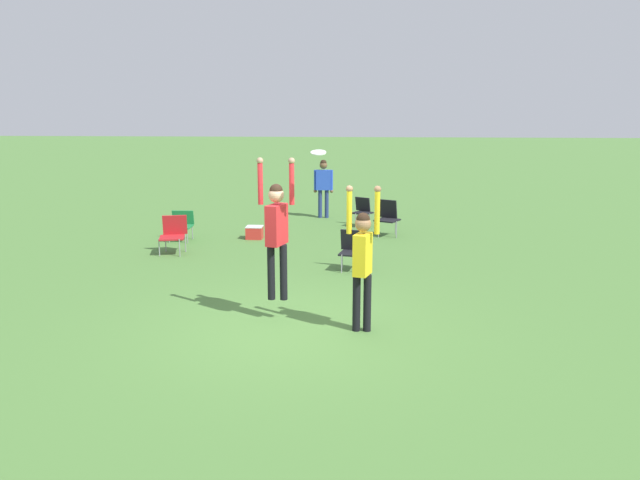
# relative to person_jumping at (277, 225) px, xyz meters

# --- Properties ---
(ground_plane) EXTENTS (120.00, 120.00, 0.00)m
(ground_plane) POSITION_rel_person_jumping_xyz_m (0.25, -0.31, -1.55)
(ground_plane) COLOR #4C7A38
(person_jumping) EXTENTS (0.59, 0.48, 2.26)m
(person_jumping) POSITION_rel_person_jumping_xyz_m (0.00, 0.00, 0.00)
(person_jumping) COLOR black
(person_jumping) RESTS_ON ground_plane
(person_defending) EXTENTS (0.51, 0.41, 2.23)m
(person_defending) POSITION_rel_person_jumping_xyz_m (1.35, -0.42, -0.36)
(person_defending) COLOR black
(person_defending) RESTS_ON ground_plane
(frisbee) EXTENTS (0.23, 0.23, 0.07)m
(frisbee) POSITION_rel_person_jumping_xyz_m (0.68, -0.38, 1.15)
(frisbee) COLOR white
(camping_chair_0) EXTENTS (0.74, 0.81, 0.93)m
(camping_chair_0) POSITION_rel_person_jumping_xyz_m (1.98, 6.84, -1.02)
(camping_chair_0) COLOR gray
(camping_chair_0) RESTS_ON ground_plane
(camping_chair_1) EXTENTS (0.65, 0.71, 0.81)m
(camping_chair_1) POSITION_rel_person_jumping_xyz_m (1.33, 8.08, -1.07)
(camping_chair_1) COLOR gray
(camping_chair_1) RESTS_ON ground_plane
(camping_chair_2) EXTENTS (0.56, 0.59, 0.75)m
(camping_chair_2) POSITION_rel_person_jumping_xyz_m (-3.27, 5.82, -1.12)
(camping_chair_2) COLOR gray
(camping_chair_2) RESTS_ON ground_plane
(camping_chair_3) EXTENTS (0.67, 0.72, 0.87)m
(camping_chair_3) POSITION_rel_person_jumping_xyz_m (-3.05, 4.42, -1.06)
(camping_chair_3) COLOR gray
(camping_chair_3) RESTS_ON ground_plane
(camping_chair_4) EXTENTS (0.56, 0.60, 0.83)m
(camping_chair_4) POSITION_rel_person_jumping_xyz_m (1.12, 3.22, -1.08)
(camping_chair_4) COLOR gray
(camping_chair_4) RESTS_ON ground_plane
(person_spectator_near) EXTENTS (0.60, 0.23, 1.77)m
(person_spectator_near) POSITION_rel_person_jumping_xyz_m (0.12, 9.35, -0.47)
(person_spectator_near) COLOR navy
(person_spectator_near) RESTS_ON ground_plane
(cooler_box) EXTENTS (0.42, 0.37, 0.33)m
(cooler_box) POSITION_rel_person_jumping_xyz_m (-1.45, 6.15, -1.39)
(cooler_box) COLOR red
(cooler_box) RESTS_ON ground_plane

